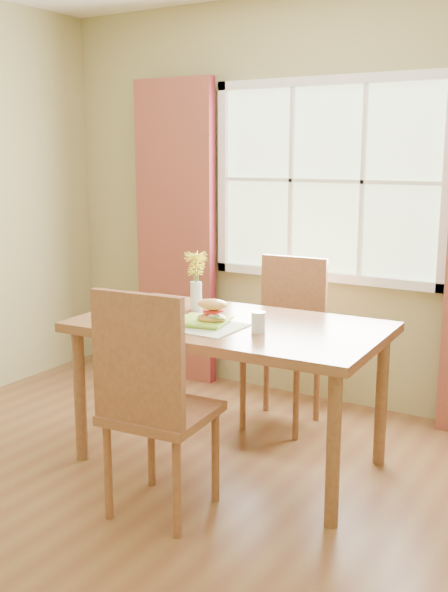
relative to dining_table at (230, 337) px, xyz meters
name	(u,v)px	position (x,y,z in m)	size (l,w,h in m)	color
room	(155,231)	(0.04, -0.69, 0.64)	(4.24, 3.84, 2.74)	brown
window	(327,181)	(0.04, 1.18, 0.79)	(1.62, 0.06, 1.32)	#ACC695
curtain_left	(175,233)	(-1.11, 1.09, 0.39)	(0.65, 0.08, 2.20)	maroon
dining_table	(230,337)	(0.00, 0.00, 0.00)	(1.67, 0.98, 0.79)	brown
chair_near	(151,397)	(0.01, -0.71, -0.11)	(0.49, 0.49, 1.10)	brown
chair_far	(287,333)	(-0.01, 0.71, -0.14)	(0.46, 0.46, 1.04)	brown
placemat	(198,326)	(-0.10, -0.16, 0.09)	(0.45, 0.33, 0.01)	#B4BFA2
plate	(204,322)	(-0.10, -0.11, 0.09)	(0.25, 0.25, 0.01)	#93D034
croissant_sandwich	(212,311)	(-0.04, -0.11, 0.16)	(0.18, 0.14, 0.12)	gold
water_glass	(258,323)	(0.23, -0.11, 0.13)	(0.07, 0.07, 0.11)	silver
flower_vase	(196,274)	(-0.32, 0.16, 0.29)	(0.14, 0.14, 0.34)	silver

